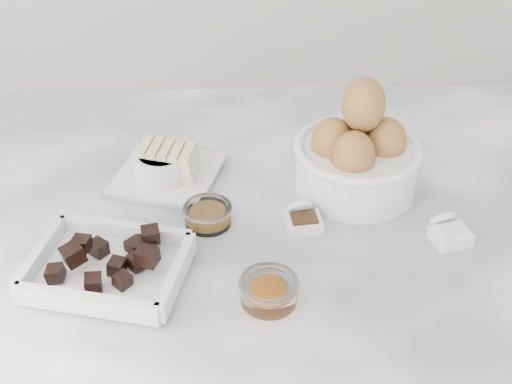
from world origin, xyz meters
TOP-DOWN VIEW (x-y plane):
  - marble_slab at (0.00, 0.00)m, footprint 1.20×0.80m
  - chocolate_dish at (-0.17, -0.09)m, footprint 0.22×0.18m
  - butter_plate at (-0.11, 0.12)m, footprint 0.17×0.17m
  - sugar_ramekin at (-0.11, 0.12)m, footprint 0.08×0.08m
  - egg_bowl at (0.16, 0.09)m, footprint 0.18×0.18m
  - honey_bowl at (-0.05, 0.02)m, footprint 0.07×0.07m
  - zest_bowl at (0.03, -0.13)m, footprint 0.07×0.07m
  - vanilla_spoon at (0.08, 0.00)m, footprint 0.05×0.06m
  - salt_spoon at (0.27, -0.03)m, footprint 0.06×0.07m

SIDE VIEW (x-z plane):
  - marble_slab at x=0.00m, z-range 0.90..0.94m
  - vanilla_spoon at x=0.08m, z-range 0.93..0.97m
  - salt_spoon at x=0.27m, z-range 0.93..0.97m
  - honey_bowl at x=-0.05m, z-range 0.94..0.97m
  - zest_bowl at x=0.03m, z-range 0.94..0.97m
  - butter_plate at x=-0.11m, z-range 0.93..0.99m
  - chocolate_dish at x=-0.17m, z-range 0.94..0.99m
  - sugar_ramekin at x=-0.11m, z-range 0.94..0.99m
  - egg_bowl at x=0.16m, z-range 0.91..1.08m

